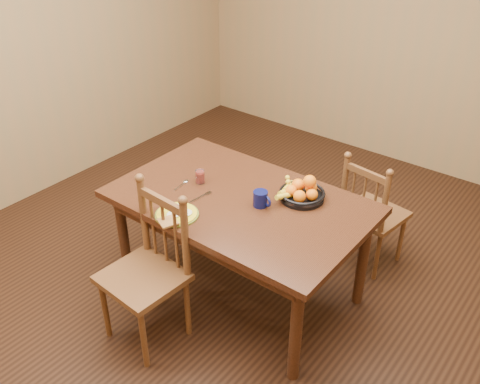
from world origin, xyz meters
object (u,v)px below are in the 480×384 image
Objects in this scene: chair_far at (371,213)px; fruit_bowl at (301,192)px; chair_near at (148,272)px; breakfast_plate at (176,214)px; dining_table at (240,210)px; coffee_mug at (261,199)px.

fruit_bowl reaches higher than chair_far.
breakfast_plate is at bearing 90.32° from chair_near.
dining_table is 1.62× the size of chair_near.
chair_near is 7.41× the size of coffee_mug.
coffee_mug is (-0.39, -0.81, 0.37)m from chair_far.
chair_far is 2.90× the size of breakfast_plate.
breakfast_plate is at bearing -129.67° from coffee_mug.
dining_table is 1.01m from chair_far.
dining_table is 0.20m from coffee_mug.
chair_far is at bearing 63.95° from coffee_mug.
fruit_bowl is at bearing 52.35° from breakfast_plate.
chair_near is 1.06m from fruit_bowl.
fruit_bowl is (0.48, 0.62, 0.03)m from breakfast_plate.
chair_near is 0.81m from coffee_mug.
breakfast_plate is 0.52m from coffee_mug.
coffee_mug is 0.27m from fruit_bowl.
coffee_mug is at bearing 65.75° from chair_near.
dining_table is 5.27× the size of breakfast_plate.
chair_near is at bearing -93.33° from breakfast_plate.
fruit_bowl reaches higher than coffee_mug.
fruit_bowl is at bearing 38.48° from dining_table.
chair_near reaches higher than chair_far.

